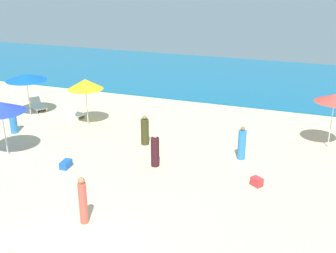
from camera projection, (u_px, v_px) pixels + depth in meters
The scene contains 14 objects.
ocean at pixel (229, 77), 32.48m from camera, with size 60.00×13.89×0.12m, color #15628B.
umbrella_1 at pixel (335, 98), 19.13m from camera, with size 1.81×1.81×2.65m.
umbrella_2 at pixel (85, 84), 22.07m from camera, with size 1.89×1.89×2.55m.
lounge_chair_2_0 at pixel (73, 113), 23.96m from camera, with size 1.50×0.89×0.63m.
umbrella_4 at pixel (26, 77), 23.51m from camera, with size 2.26×2.26×2.46m.
lounge_chair_4_0 at pixel (38, 106), 25.19m from camera, with size 1.52×1.35×0.65m.
umbrella_5 at pixel (1, 107), 18.41m from camera, with size 2.15×2.15×2.54m.
beachgoer_0 at pixel (83, 201), 13.84m from camera, with size 0.36×0.36×1.72m.
beachgoer_1 at pixel (242, 144), 18.55m from camera, with size 0.50×0.50×1.56m.
beachgoer_2 at pixel (155, 151), 17.90m from camera, with size 0.43×0.43×1.51m.
beachgoer_3 at pixel (13, 120), 21.49m from camera, with size 0.43×0.43×1.58m.
beachgoer_5 at pixel (145, 131), 20.12m from camera, with size 0.53×0.53×1.49m.
cooler_box_0 at pixel (257, 182), 16.45m from camera, with size 0.44×0.32×0.34m, color #BE3135.
cooler_box_1 at pixel (66, 164), 17.92m from camera, with size 0.59×0.33×0.32m, color blue.
Camera 1 is at (6.21, -8.40, 8.11)m, focal length 44.62 mm.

